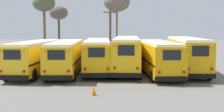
{
  "coord_description": "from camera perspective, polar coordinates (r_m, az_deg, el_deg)",
  "views": [
    {
      "loc": [
        0.52,
        -25.99,
        4.22
      ],
      "look_at": [
        0.0,
        0.22,
        1.61
      ],
      "focal_mm": 45.0,
      "sensor_mm": 36.0,
      "label": 1
    }
  ],
  "objects": [
    {
      "name": "school_bus_1",
      "position": [
        26.3,
        -9.24,
        -0.01
      ],
      "size": [
        2.82,
        10.65,
        3.0
      ],
      "color": "yellow",
      "rests_on": "ground"
    },
    {
      "name": "bare_tree_1",
      "position": [
        43.0,
        -13.66,
        10.2
      ],
      "size": [
        3.27,
        3.27,
        9.11
      ],
      "color": "brown",
      "rests_on": "ground"
    },
    {
      "name": "school_bus_3",
      "position": [
        27.11,
        3.0,
        0.59
      ],
      "size": [
        2.85,
        10.93,
        3.33
      ],
      "color": "yellow",
      "rests_on": "ground"
    },
    {
      "name": "school_bus_2",
      "position": [
        27.28,
        -2.91,
        0.36
      ],
      "size": [
        2.98,
        10.96,
        3.1
      ],
      "color": "#EAAA0F",
      "rests_on": "ground"
    },
    {
      "name": "traffic_cone",
      "position": [
        17.8,
        -3.79,
        -7.05
      ],
      "size": [
        0.36,
        0.36,
        0.6
      ],
      "color": "orange",
      "rests_on": "ground"
    },
    {
      "name": "fence_line",
      "position": [
        33.68,
        0.24,
        0.17
      ],
      "size": [
        22.1,
        0.06,
        1.42
      ],
      "color": "#939399",
      "rests_on": "ground"
    },
    {
      "name": "school_bus_5",
      "position": [
        27.28,
        14.92,
        0.41
      ],
      "size": [
        2.76,
        10.28,
        3.3
      ],
      "color": "#EAAA0F",
      "rests_on": "ground"
    },
    {
      "name": "school_bus_4",
      "position": [
        25.66,
        9.41,
        -0.16
      ],
      "size": [
        3.03,
        9.97,
        3.02
      ],
      "color": "#E5A00C",
      "rests_on": "ground"
    },
    {
      "name": "bare_tree_0",
      "position": [
        48.7,
        -10.79,
        8.5
      ],
      "size": [
        3.1,
        3.1,
        7.99
      ],
      "color": "#473323",
      "rests_on": "ground"
    },
    {
      "name": "ground_plane",
      "position": [
        26.34,
        -0.01,
        -3.54
      ],
      "size": [
        160.0,
        160.0,
        0.0
      ],
      "primitive_type": "plane",
      "color": "#66635E"
    },
    {
      "name": "school_bus_0",
      "position": [
        26.94,
        -15.13,
        0.02
      ],
      "size": [
        2.93,
        10.87,
        3.01
      ],
      "color": "yellow",
      "rests_on": "ground"
    },
    {
      "name": "bare_tree_2",
      "position": [
        40.82,
        0.99,
        10.85
      ],
      "size": [
        3.75,
        3.75,
        9.36
      ],
      "color": "brown",
      "rests_on": "ground"
    },
    {
      "name": "utility_pole",
      "position": [
        37.2,
        -0.36,
        4.9
      ],
      "size": [
        1.8,
        0.31,
        7.17
      ],
      "color": "brown",
      "rests_on": "ground"
    }
  ]
}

